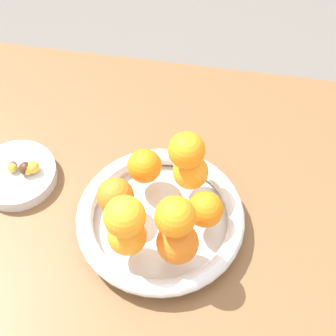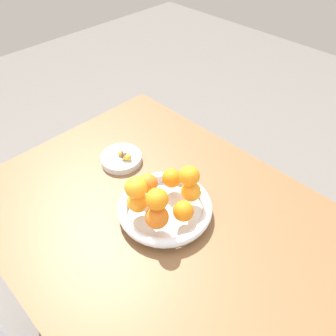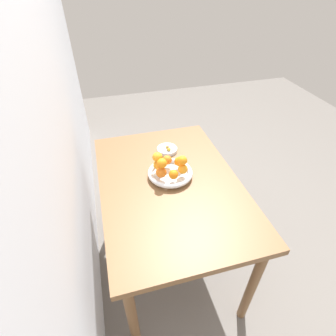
% 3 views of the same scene
% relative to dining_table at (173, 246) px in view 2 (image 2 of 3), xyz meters
% --- Properties ---
extents(ground_plane, '(6.00, 6.00, 0.00)m').
position_rel_dining_table_xyz_m(ground_plane, '(0.00, 0.00, -0.65)').
color(ground_plane, slate).
extents(dining_table, '(1.10, 0.76, 0.74)m').
position_rel_dining_table_xyz_m(dining_table, '(0.00, 0.00, 0.00)').
color(dining_table, brown).
rests_on(dining_table, ground_plane).
extents(fruit_bowl, '(0.25, 0.25, 0.04)m').
position_rel_dining_table_xyz_m(fruit_bowl, '(0.05, -0.02, 0.11)').
color(fruit_bowl, silver).
rests_on(fruit_bowl, dining_table).
extents(candy_dish, '(0.13, 0.13, 0.02)m').
position_rel_dining_table_xyz_m(candy_dish, '(0.29, -0.06, 0.10)').
color(candy_dish, silver).
rests_on(candy_dish, dining_table).
extents(orange_0, '(0.05, 0.05, 0.05)m').
position_rel_dining_table_xyz_m(orange_0, '(0.11, -0.02, 0.16)').
color(orange_0, orange).
rests_on(orange_0, fruit_bowl).
extents(orange_1, '(0.06, 0.06, 0.06)m').
position_rel_dining_table_xyz_m(orange_1, '(0.08, 0.04, 0.16)').
color(orange_1, orange).
rests_on(orange_1, fruit_bowl).
extents(orange_2, '(0.06, 0.06, 0.06)m').
position_rel_dining_table_xyz_m(orange_2, '(0.01, 0.04, 0.16)').
color(orange_2, orange).
rests_on(orange_2, fruit_bowl).
extents(orange_3, '(0.05, 0.05, 0.05)m').
position_rel_dining_table_xyz_m(orange_3, '(-0.02, -0.02, 0.15)').
color(orange_3, orange).
rests_on(orange_3, fruit_bowl).
extents(orange_4, '(0.05, 0.05, 0.05)m').
position_rel_dining_table_xyz_m(orange_4, '(0.01, -0.08, 0.16)').
color(orange_4, orange).
rests_on(orange_4, fruit_bowl).
extents(orange_5, '(0.05, 0.05, 0.05)m').
position_rel_dining_table_xyz_m(orange_5, '(0.08, -0.08, 0.15)').
color(orange_5, orange).
rests_on(orange_5, fruit_bowl).
extents(orange_6, '(0.06, 0.06, 0.06)m').
position_rel_dining_table_xyz_m(orange_6, '(0.08, 0.05, 0.21)').
color(orange_6, orange).
rests_on(orange_6, orange_1).
extents(orange_7, '(0.05, 0.05, 0.05)m').
position_rel_dining_table_xyz_m(orange_7, '(0.02, -0.07, 0.21)').
color(orange_7, orange).
rests_on(orange_7, orange_4).
extents(orange_8, '(0.05, 0.05, 0.05)m').
position_rel_dining_table_xyz_m(orange_8, '(0.02, 0.04, 0.21)').
color(orange_8, orange).
rests_on(orange_8, orange_2).
extents(candy_ball_0, '(0.01, 0.01, 0.01)m').
position_rel_dining_table_xyz_m(candy_ball_0, '(0.30, -0.07, 0.12)').
color(candy_ball_0, '#C6384C').
rests_on(candy_ball_0, candy_dish).
extents(candy_ball_1, '(0.02, 0.02, 0.02)m').
position_rel_dining_table_xyz_m(candy_ball_1, '(0.30, -0.06, 0.12)').
color(candy_ball_1, gold).
rests_on(candy_ball_1, candy_dish).
extents(candy_ball_2, '(0.02, 0.02, 0.02)m').
position_rel_dining_table_xyz_m(candy_ball_2, '(0.27, -0.06, 0.12)').
color(candy_ball_2, '#472819').
rests_on(candy_ball_2, candy_dish).
extents(candy_ball_3, '(0.02, 0.02, 0.02)m').
position_rel_dining_table_xyz_m(candy_ball_3, '(0.26, -0.07, 0.12)').
color(candy_ball_3, gold).
rests_on(candy_ball_3, candy_dish).
extents(candy_ball_4, '(0.02, 0.02, 0.02)m').
position_rel_dining_table_xyz_m(candy_ball_4, '(0.27, -0.06, 0.12)').
color(candy_ball_4, gold).
rests_on(candy_ball_4, candy_dish).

